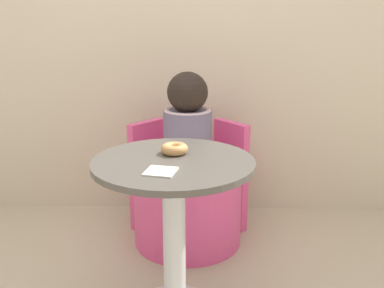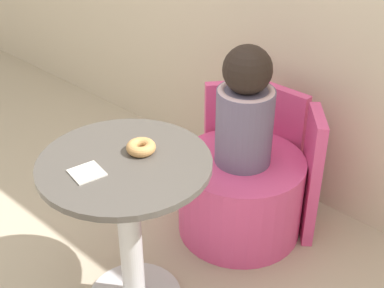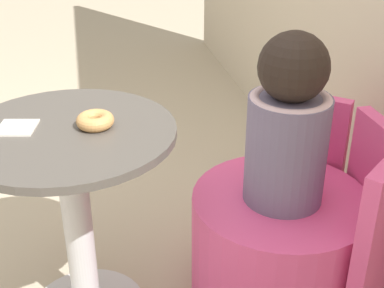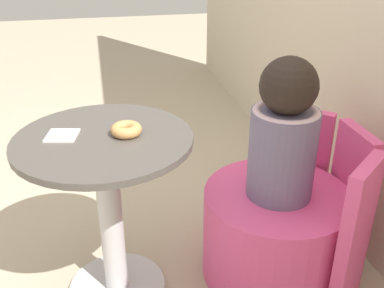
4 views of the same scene
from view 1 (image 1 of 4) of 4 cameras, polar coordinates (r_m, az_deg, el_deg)
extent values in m
cube|color=beige|center=(2.84, -2.60, 15.00)|extent=(6.00, 0.06, 2.40)
cylinder|color=silver|center=(1.90, -2.26, -12.37)|extent=(0.09, 0.09, 0.67)
cylinder|color=#4C4742|center=(1.76, -2.39, -2.43)|extent=(0.64, 0.64, 0.02)
cylinder|color=#E54C8C|center=(2.57, -0.53, -8.10)|extent=(0.60, 0.60, 0.41)
cube|color=#E54C8C|center=(2.82, -0.31, -3.07)|extent=(0.26, 0.05, 0.65)
cube|color=#E54C8C|center=(2.72, 4.91, -3.91)|extent=(0.20, 0.23, 0.65)
cube|color=#E54C8C|center=(2.73, -5.65, -3.82)|extent=(0.20, 0.23, 0.65)
cylinder|color=slate|center=(2.43, -0.56, 0.13)|extent=(0.26, 0.26, 0.36)
torus|color=beige|center=(2.39, -0.57, 4.05)|extent=(0.26, 0.26, 0.04)
sphere|color=black|center=(2.37, -0.57, 6.59)|extent=(0.22, 0.22, 0.22)
torus|color=tan|center=(1.83, -2.24, -0.61)|extent=(0.11, 0.11, 0.04)
cube|color=silver|center=(1.62, -3.99, -3.49)|extent=(0.13, 0.13, 0.01)
camera|label=2|loc=(1.42, 69.49, 27.63)|focal=50.00mm
camera|label=3|loc=(2.18, 40.76, 15.80)|focal=50.00mm
camera|label=4|loc=(2.16, 42.26, 15.82)|focal=42.00mm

